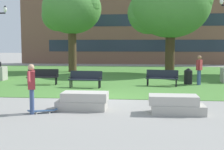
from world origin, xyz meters
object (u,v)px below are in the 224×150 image
concrete_block_left (176,105)px  park_bench_near_left (162,77)px  park_bench_far_left (86,78)px  trash_bin (188,76)px  skateboard (43,111)px  concrete_block_center (83,101)px  person_bystander_near_lawn (199,68)px  person_skateboarder (31,86)px  park_bench_near_right (43,76)px

concrete_block_left → park_bench_near_left: 7.05m
park_bench_far_left → trash_bin: trash_bin is taller
park_bench_far_left → skateboard: bearing=-92.9°
concrete_block_left → trash_bin: size_ratio=1.98×
park_bench_near_left → skateboard: bearing=-121.3°
concrete_block_center → park_bench_near_left: size_ratio=1.00×
trash_bin → park_bench_far_left: bearing=-161.2°
concrete_block_left → park_bench_near_left: (-0.05, 7.05, 0.23)m
park_bench_near_left → trash_bin: (1.58, 0.90, -0.04)m
skateboard → trash_bin: size_ratio=1.06×
person_bystander_near_lawn → concrete_block_left: bearing=-105.3°
person_skateboarder → skateboard: bearing=14.8°
concrete_block_center → person_bystander_near_lawn: (5.42, 7.36, 0.68)m
concrete_block_left → park_bench_far_left: bearing=125.4°
park_bench_near_right → person_bystander_near_lawn: bearing=4.9°
park_bench_near_left → trash_bin: bearing=29.7°
park_bench_near_right → skateboard: bearing=-71.9°
concrete_block_center → concrete_block_left: (3.30, -0.37, 0.00)m
park_bench_far_left → concrete_block_left: bearing=-54.6°
concrete_block_center → person_bystander_near_lawn: 9.16m
concrete_block_center → person_skateboarder: (-1.62, -0.86, 0.67)m
person_skateboarder → person_bystander_near_lawn: 10.82m
person_skateboarder → park_bench_far_left: person_skateboarder is taller
concrete_block_center → park_bench_far_left: (-0.95, 5.61, 0.23)m
trash_bin → park_bench_near_left: bearing=-150.3°
person_bystander_near_lawn → park_bench_near_left: bearing=-162.6°
concrete_block_center → park_bench_near_right: park_bench_near_right is taller
skateboard → park_bench_near_right: size_ratio=0.55×
person_skateboarder → trash_bin: 10.64m
skateboard → park_bench_near_right: park_bench_near_right is taller
concrete_block_center → park_bench_near_left: park_bench_near_left is taller
skateboard → park_bench_near_left: bearing=58.7°
park_bench_far_left → person_skateboarder: bearing=-95.9°
person_skateboarder → person_bystander_near_lawn: bearing=49.4°
person_skateboarder → skateboard: 0.96m
park_bench_near_left → park_bench_far_left: (-4.20, -1.07, 0.00)m
person_skateboarder → park_bench_near_right: bearing=105.4°
park_bench_near_left → person_bystander_near_lawn: size_ratio=1.09×
concrete_block_center → trash_bin: trash_bin is taller
person_skateboarder → skateboard: size_ratio=1.68×
concrete_block_center → skateboard: concrete_block_center is taller
skateboard → person_bystander_near_lawn: person_bystander_near_lawn is taller
park_bench_near_right → trash_bin: 8.57m
park_bench_near_left → person_skateboarder: bearing=-122.9°
concrete_block_center → person_bystander_near_lawn: person_bystander_near_lawn is taller
person_skateboarder → concrete_block_center: bearing=27.9°
park_bench_near_right → person_bystander_near_lawn: person_bystander_near_lawn is taller
concrete_block_center → person_bystander_near_lawn: size_ratio=1.08×
park_bench_near_left → concrete_block_center: bearing=-115.9°
skateboard → park_bench_far_left: (0.33, 6.38, 0.45)m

